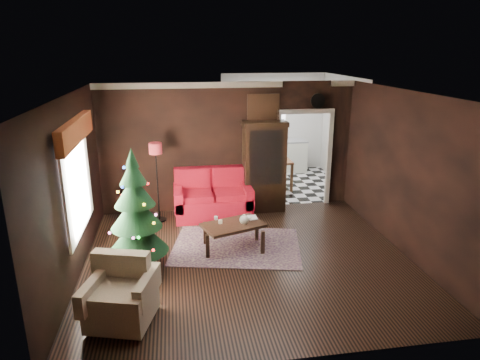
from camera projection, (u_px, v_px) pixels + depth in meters
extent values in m
plane|color=black|center=(248.00, 259.00, 7.29)|extent=(5.50, 5.50, 0.00)
plane|color=white|center=(249.00, 94.00, 6.46)|extent=(5.50, 5.50, 0.00)
plane|color=black|center=(228.00, 147.00, 9.24)|extent=(5.50, 0.00, 5.50)
plane|color=black|center=(290.00, 251.00, 4.52)|extent=(5.50, 0.00, 5.50)
plane|color=black|center=(71.00, 190.00, 6.46)|extent=(0.00, 5.50, 5.50)
plane|color=black|center=(406.00, 174.00, 7.29)|extent=(0.00, 5.50, 5.50)
cube|color=white|center=(76.00, 183.00, 6.64)|extent=(0.05, 1.60, 1.40)
cube|color=brown|center=(76.00, 131.00, 6.41)|extent=(0.12, 2.10, 0.35)
plane|color=silver|center=(285.00, 184.00, 11.32)|extent=(3.00, 3.00, 0.00)
cube|color=white|center=(273.00, 112.00, 12.18)|extent=(0.70, 0.06, 0.70)
cube|color=#33282D|center=(236.00, 246.00, 7.76)|extent=(2.59, 2.11, 0.01)
cylinder|color=white|center=(216.00, 218.00, 7.72)|extent=(0.08, 0.08, 0.06)
cylinder|color=white|center=(220.00, 222.00, 7.55)|extent=(0.08, 0.08, 0.06)
imported|color=tan|center=(248.00, 213.00, 7.74)|extent=(0.17, 0.03, 0.23)
cylinder|color=white|center=(318.00, 101.00, 9.19)|extent=(0.32, 0.32, 0.06)
cube|color=#A97342|center=(263.00, 108.00, 9.05)|extent=(0.62, 0.05, 0.52)
cube|color=white|center=(274.00, 157.00, 12.32)|extent=(1.80, 0.60, 0.90)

